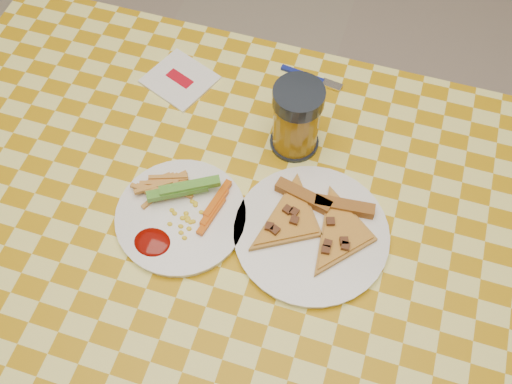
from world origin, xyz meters
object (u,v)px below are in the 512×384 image
at_px(drink_glass, 296,119).
at_px(plate_left, 181,217).
at_px(plate_right, 311,234).
at_px(table, 235,248).

bearing_deg(drink_glass, plate_left, -124.28).
height_order(plate_left, plate_right, same).
bearing_deg(drink_glass, table, -103.60).
bearing_deg(plate_left, drink_glass, 55.72).
distance_m(plate_left, plate_right, 0.22).
bearing_deg(drink_glass, plate_right, -66.27).
bearing_deg(plate_right, drink_glass, 113.73).
height_order(table, drink_glass, drink_glass).
bearing_deg(plate_right, plate_left, -171.22).
distance_m(plate_right, drink_glass, 0.20).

